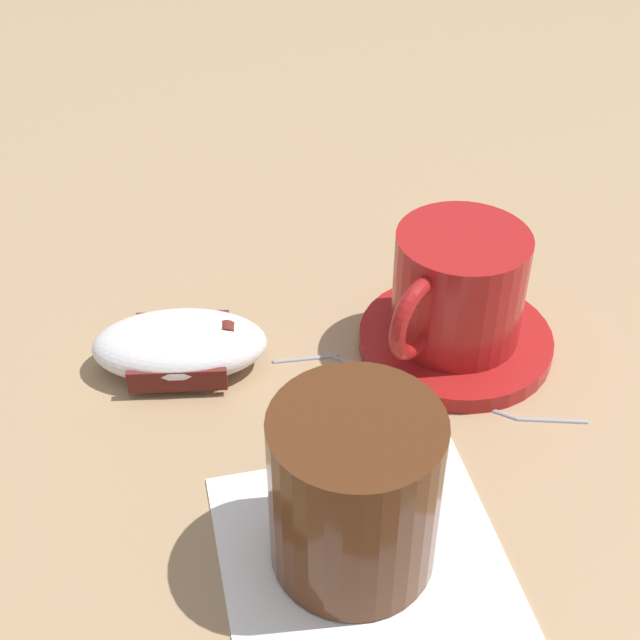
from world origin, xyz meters
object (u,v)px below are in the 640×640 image
Objects in this scene: drinking_glass at (355,491)px; coffee_cup at (457,288)px; computer_mouse at (180,345)px; saucer at (455,340)px.

coffee_cup is at bearing -58.41° from drinking_glass.
saucer is at bearing -119.76° from computer_mouse.
coffee_cup is 0.18m from drinking_glass.
saucer is 0.04m from coffee_cup.
coffee_cup reaches higher than saucer.
computer_mouse is (0.09, 0.15, -0.03)m from coffee_cup.
drinking_glass is (-0.09, 0.15, 0.04)m from saucer.
computer_mouse reaches higher than saucer.
computer_mouse is at bearing -0.01° from drinking_glass.
drinking_glass reaches higher than coffee_cup.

